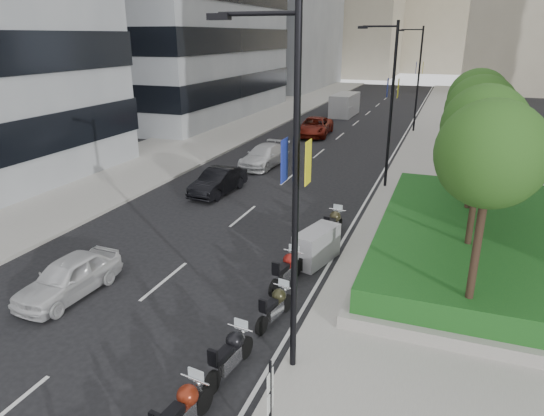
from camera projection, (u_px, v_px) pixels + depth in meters
The scene contains 26 objects.
ground at pixel (132, 355), 13.28m from camera, with size 160.00×160.00×0.00m, color black.
sidewalk_right at pixel (470, 149), 36.78m from camera, with size 10.00×100.00×0.15m, color #9E9B93.
sidewalk_left at pixel (221, 131), 43.67m from camera, with size 8.00×100.00×0.15m, color #9E9B93.
lane_edge at pixel (399, 145), 38.54m from camera, with size 0.12×100.00×0.01m, color silver.
lane_centre at pixel (335, 140), 40.25m from camera, with size 0.12×100.00×0.01m, color silver.
planter at pixel (505, 253), 18.71m from camera, with size 10.00×14.00×0.40m, color #9E9A93.
hedge at pixel (508, 238), 18.51m from camera, with size 9.40×13.40×0.80m, color #154A1B.
tree_0 at pixel (491, 155), 12.19m from camera, with size 2.80×2.80×6.30m.
tree_1 at pixel (485, 128), 15.72m from camera, with size 2.80×2.80×6.30m.
tree_2 at pixel (481, 111), 19.25m from camera, with size 2.80×2.80×6.30m.
tree_3 at pixel (478, 99), 22.78m from camera, with size 2.80×2.80×6.30m.
lamp_post_0 at pixel (289, 184), 11.10m from camera, with size 2.34×0.45×9.00m.
lamp_post_1 at pixel (389, 98), 26.10m from camera, with size 2.34×0.45×9.00m.
lamp_post_2 at pixel (417, 74), 41.98m from camera, with size 2.34×0.45×9.00m.
parking_sign at pixel (270, 406), 9.45m from camera, with size 0.06×0.32×2.50m.
motorcycle_1 at pixel (181, 413), 10.44m from camera, with size 0.76×2.27×1.13m.
motorcycle_2 at pixel (230, 354), 12.37m from camera, with size 0.74×2.21×1.10m.
motorcycle_3 at pixel (275, 306), 14.66m from camera, with size 0.69×2.03×1.02m.
motorcycle_4 at pixel (287, 270), 16.76m from camera, with size 0.75×2.26×1.13m.
motorcycle_5 at pixel (317, 246), 18.50m from camera, with size 1.43×2.36×1.34m.
motorcycle_6 at pixel (333, 224), 20.83m from camera, with size 0.75×2.25×1.12m.
car_a at pixel (69, 277), 16.15m from camera, with size 1.58×3.92×1.34m, color silver.
car_b at pixel (218, 181), 26.60m from camera, with size 1.46×4.18×1.38m, color black.
car_c at pixel (264, 156), 32.16m from camera, with size 1.97×4.84×1.40m, color white.
car_d at pixel (314, 127), 42.03m from camera, with size 2.57×5.58×1.55m, color maroon.
delivery_van at pixel (344, 106), 52.18m from camera, with size 2.27×5.57×2.31m.
Camera 1 is at (7.48, -9.11, 8.28)m, focal length 32.00 mm.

